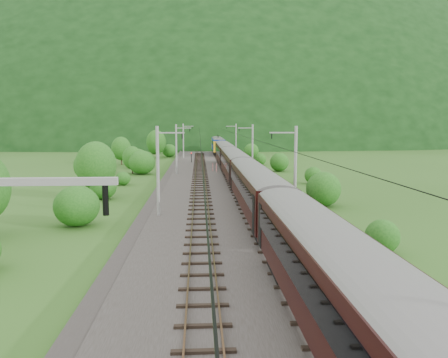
{
  "coord_description": "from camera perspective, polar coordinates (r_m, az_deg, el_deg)",
  "views": [
    {
      "loc": [
        -2.51,
        -38.92,
        8.62
      ],
      "look_at": [
        0.12,
        7.23,
        2.6
      ],
      "focal_mm": 35.0,
      "sensor_mm": 36.0,
      "label": 1
    }
  ],
  "objects": [
    {
      "name": "vegetation_right",
      "position": [
        60.26,
        9.25,
        0.46
      ],
      "size": [
        6.48,
        109.2,
        3.22
      ],
      "color": "#1D5216",
      "rests_on": "ground"
    },
    {
      "name": "mountain_ridge",
      "position": [
        358.81,
        -22.49,
        5.49
      ],
      "size": [
        336.0,
        280.0,
        132.0
      ],
      "primitive_type": "ellipsoid",
      "color": "black",
      "rests_on": "ground"
    },
    {
      "name": "vegetation_left",
      "position": [
        63.71,
        -14.17,
        1.96
      ],
      "size": [
        13.72,
        144.77,
        6.79
      ],
      "color": "#1D5216",
      "rests_on": "ground"
    },
    {
      "name": "track_left",
      "position": [
        49.61,
        -3.1,
        -2.16
      ],
      "size": [
        2.4,
        220.0,
        0.27
      ],
      "color": "brown",
      "rests_on": "railbed"
    },
    {
      "name": "catenary_right",
      "position": [
        71.56,
        3.68,
        4.11
      ],
      "size": [
        2.54,
        192.28,
        8.0
      ],
      "color": "gray",
      "rests_on": "railbed"
    },
    {
      "name": "overhead_wires",
      "position": [
        49.0,
        -0.33,
        5.64
      ],
      "size": [
        4.83,
        198.0,
        0.03
      ],
      "color": "black",
      "rests_on": "ground"
    },
    {
      "name": "mountain_main",
      "position": [
        299.05,
        -2.8,
        5.76
      ],
      "size": [
        504.0,
        360.0,
        244.0
      ],
      "primitive_type": "ellipsoid",
      "color": "black",
      "rests_on": "ground"
    },
    {
      "name": "ground",
      "position": [
        39.94,
        0.41,
        -5.04
      ],
      "size": [
        600.0,
        600.0,
        0.0
      ],
      "primitive_type": "plane",
      "color": "#2A4E18",
      "rests_on": "ground"
    },
    {
      "name": "railbed",
      "position": [
        49.71,
        -0.32,
        -2.39
      ],
      "size": [
        14.0,
        220.0,
        0.3
      ],
      "primitive_type": "cube",
      "color": "#38332D",
      "rests_on": "ground"
    },
    {
      "name": "train",
      "position": [
        37.5,
        4.29,
        -0.46
      ],
      "size": [
        2.95,
        164.11,
        5.12
      ],
      "color": "black",
      "rests_on": "ground"
    },
    {
      "name": "hazard_post_far",
      "position": [
        73.38,
        -0.98,
        1.5
      ],
      "size": [
        0.16,
        0.16,
        1.51
      ],
      "primitive_type": "cylinder",
      "color": "red",
      "rests_on": "railbed"
    },
    {
      "name": "hazard_post_near",
      "position": [
        74.91,
        -1.47,
        1.56
      ],
      "size": [
        0.14,
        0.14,
        1.35
      ],
      "primitive_type": "cylinder",
      "color": "red",
      "rests_on": "railbed"
    },
    {
      "name": "signal",
      "position": [
        91.55,
        -4.28,
        2.93
      ],
      "size": [
        0.22,
        0.22,
        2.02
      ],
      "color": "black",
      "rests_on": "railbed"
    },
    {
      "name": "catenary_left",
      "position": [
        71.13,
        -6.19,
        4.06
      ],
      "size": [
        2.54,
        192.28,
        8.0
      ],
      "color": "gray",
      "rests_on": "railbed"
    },
    {
      "name": "track_right",
      "position": [
        49.85,
        2.43,
        -2.11
      ],
      "size": [
        2.4,
        220.0,
        0.27
      ],
      "color": "brown",
      "rests_on": "railbed"
    }
  ]
}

